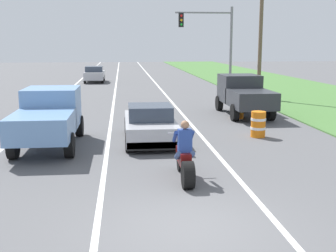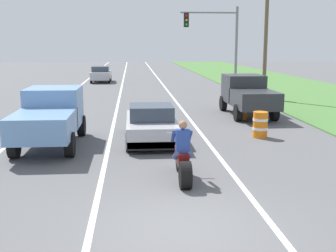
{
  "view_description": "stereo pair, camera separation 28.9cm",
  "coord_description": "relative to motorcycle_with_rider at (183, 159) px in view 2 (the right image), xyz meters",
  "views": [
    {
      "loc": [
        -1.24,
        -8.11,
        3.56
      ],
      "look_at": [
        0.17,
        5.5,
        1.0
      ],
      "focal_mm": 47.04,
      "sensor_mm": 36.0,
      "label": 1
    },
    {
      "loc": [
        -0.95,
        -8.14,
        3.56
      ],
      "look_at": [
        0.17,
        5.5,
        1.0
      ],
      "focal_mm": 47.04,
      "sensor_mm": 36.0,
      "label": 2
    }
  ],
  "objects": [
    {
      "name": "ground_plane",
      "position": [
        -0.34,
        -2.92,
        -0.59
      ],
      "size": [
        160.0,
        160.0,
        0.0
      ],
      "primitive_type": "plane",
      "color": "#565659"
    },
    {
      "name": "lane_stripe_left_solid",
      "position": [
        -5.74,
        17.08,
        -0.59
      ],
      "size": [
        0.14,
        120.0,
        0.01
      ],
      "primitive_type": "cube",
      "color": "white",
      "rests_on": "ground"
    },
    {
      "name": "lane_stripe_right_solid",
      "position": [
        1.46,
        17.08,
        -0.59
      ],
      "size": [
        0.14,
        120.0,
        0.01
      ],
      "primitive_type": "cube",
      "color": "white",
      "rests_on": "ground"
    },
    {
      "name": "lane_stripe_centre_dashed",
      "position": [
        -2.14,
        17.08,
        -0.59
      ],
      "size": [
        0.14,
        120.0,
        0.01
      ],
      "primitive_type": "cube",
      "color": "white",
      "rests_on": "ground"
    },
    {
      "name": "grass_verge_right",
      "position": [
        11.58,
        17.08,
        -0.56
      ],
      "size": [
        10.0,
        120.0,
        0.06
      ],
      "primitive_type": "cube",
      "color": "#477538",
      "rests_on": "ground"
    },
    {
      "name": "motorcycle_with_rider",
      "position": [
        0.0,
        0.0,
        0.0
      ],
      "size": [
        0.7,
        2.21,
        1.62
      ],
      "color": "black",
      "rests_on": "ground"
    },
    {
      "name": "sports_car_silver",
      "position": [
        -0.6,
        4.9,
        0.04
      ],
      "size": [
        1.84,
        4.3,
        1.37
      ],
      "color": "#B7B7BC",
      "rests_on": "ground"
    },
    {
      "name": "pickup_truck_left_lane_light_blue",
      "position": [
        -4.16,
        4.42,
        0.51
      ],
      "size": [
        2.02,
        4.8,
        1.98
      ],
      "color": "#6B93C6",
      "rests_on": "ground"
    },
    {
      "name": "pickup_truck_right_shoulder_dark_grey",
      "position": [
        4.49,
        10.47,
        0.51
      ],
      "size": [
        2.02,
        4.8,
        1.98
      ],
      "color": "#2D3035",
      "rests_on": "ground"
    },
    {
      "name": "traffic_light_mast_near",
      "position": [
        4.62,
        18.59,
        3.36
      ],
      "size": [
        3.9,
        0.34,
        6.0
      ],
      "color": "gray",
      "rests_on": "ground"
    },
    {
      "name": "utility_pole_roadside",
      "position": [
        7.13,
        16.44,
        3.54
      ],
      "size": [
        0.24,
        0.24,
        8.27
      ],
      "primitive_type": "cylinder",
      "color": "brown",
      "rests_on": "ground"
    },
    {
      "name": "construction_barrel_nearest",
      "position": [
        3.61,
        5.23,
        -0.09
      ],
      "size": [
        0.58,
        0.58,
        1.0
      ],
      "color": "orange",
      "rests_on": "ground"
    },
    {
      "name": "construction_barrel_mid",
      "position": [
        3.98,
        9.58,
        -0.09
      ],
      "size": [
        0.58,
        0.58,
        1.0
      ],
      "color": "orange",
      "rests_on": "ground"
    },
    {
      "name": "distant_car_far_ahead",
      "position": [
        -4.17,
        30.89,
        0.18
      ],
      "size": [
        1.8,
        4.0,
        1.5
      ],
      "color": "#B2B2B7",
      "rests_on": "ground"
    }
  ]
}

